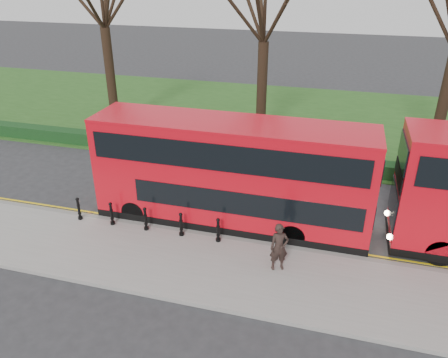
% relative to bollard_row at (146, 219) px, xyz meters
% --- Properties ---
extents(ground, '(120.00, 120.00, 0.00)m').
position_rel_bollard_row_xyz_m(ground, '(0.54, 1.35, -0.65)').
color(ground, '#28282B').
rests_on(ground, ground).
extents(pavement, '(60.00, 4.00, 0.15)m').
position_rel_bollard_row_xyz_m(pavement, '(0.54, -1.65, -0.57)').
color(pavement, gray).
rests_on(pavement, ground).
extents(kerb, '(60.00, 0.25, 0.16)m').
position_rel_bollard_row_xyz_m(kerb, '(0.54, 0.35, -0.57)').
color(kerb, slate).
rests_on(kerb, ground).
extents(grass_verge, '(60.00, 18.00, 0.06)m').
position_rel_bollard_row_xyz_m(grass_verge, '(0.54, 16.35, -0.62)').
color(grass_verge, '#224B19').
rests_on(grass_verge, ground).
extents(hedge, '(60.00, 0.90, 0.80)m').
position_rel_bollard_row_xyz_m(hedge, '(0.54, 8.15, -0.25)').
color(hedge, black).
rests_on(hedge, ground).
extents(yellow_line_outer, '(60.00, 0.10, 0.01)m').
position_rel_bollard_row_xyz_m(yellow_line_outer, '(0.54, 0.65, -0.64)').
color(yellow_line_outer, yellow).
rests_on(yellow_line_outer, ground).
extents(yellow_line_inner, '(60.00, 0.10, 0.01)m').
position_rel_bollard_row_xyz_m(yellow_line_inner, '(0.54, 0.85, -0.64)').
color(yellow_line_inner, yellow).
rests_on(yellow_line_inner, ground).
extents(tree_mid, '(7.14, 7.14, 11.15)m').
position_rel_bollard_row_xyz_m(tree_mid, '(2.54, 11.35, 7.45)').
color(tree_mid, black).
rests_on(tree_mid, ground).
extents(bollard_row, '(6.40, 0.15, 1.00)m').
position_rel_bollard_row_xyz_m(bollard_row, '(0.00, 0.00, 0.00)').
color(bollard_row, black).
rests_on(bollard_row, pavement).
extents(bus_lead, '(11.44, 2.63, 4.55)m').
position_rel_bollard_row_xyz_m(bus_lead, '(3.17, 1.77, 1.64)').
color(bus_lead, red).
rests_on(bus_lead, ground).
extents(pedestrian, '(0.79, 0.67, 1.84)m').
position_rel_bollard_row_xyz_m(pedestrian, '(5.70, -1.09, 0.42)').
color(pedestrian, black).
rests_on(pedestrian, pavement).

